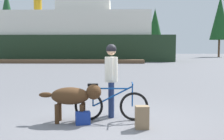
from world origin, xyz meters
name	(u,v)px	position (x,y,z in m)	size (l,w,h in m)	color
ground_plane	(108,122)	(0.00, 0.00, 0.00)	(160.00, 160.00, 0.00)	slate
bicycle	(111,105)	(0.06, 0.13, 0.37)	(1.73, 0.44, 0.89)	black
person_cyclist	(111,73)	(0.07, 0.49, 1.09)	(0.32, 0.53, 1.79)	navy
dog	(74,96)	(-0.76, -0.05, 0.60)	(1.43, 0.46, 0.87)	#472D19
backpack	(142,117)	(0.74, -0.50, 0.24)	(0.28, 0.20, 0.49)	#8C7251
handbag_pannier	(83,118)	(-0.54, -0.22, 0.14)	(0.32, 0.18, 0.29)	navy
dock_pier	(69,61)	(-5.59, 24.79, 0.20)	(17.38, 2.80, 0.40)	brown
ferry_boat	(65,38)	(-7.42, 31.08, 3.20)	(29.69, 8.04, 9.01)	#1E331E
pine_tree_far_left	(7,16)	(-21.49, 45.10, 7.91)	(4.11, 4.11, 12.78)	#4C331E
pine_tree_center	(132,27)	(2.84, 46.99, 5.96)	(3.32, 3.32, 9.42)	#4C331E
pine_tree_far_right	(220,18)	(20.12, 47.19, 7.68)	(3.76, 3.76, 11.96)	#4C331E
pine_tree_mid_back	(155,26)	(7.67, 49.47, 6.39)	(3.32, 3.32, 9.95)	#4C331E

